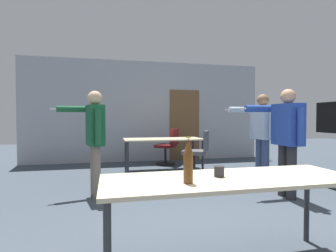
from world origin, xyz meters
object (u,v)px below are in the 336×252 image
(office_chair_far_right, at_px, (168,148))
(beer_bottle, at_px, (188,162))
(office_chair_far_left, at_px, (198,154))
(person_far_watching, at_px, (94,133))
(person_right_polo, at_px, (287,133))
(person_center_tall, at_px, (262,129))
(drink_cup, at_px, (219,171))

(office_chair_far_right, relative_size, beer_bottle, 2.83)
(office_chair_far_left, distance_m, beer_bottle, 3.72)
(person_far_watching, distance_m, office_chair_far_right, 3.09)
(person_far_watching, xyz_separation_m, person_right_polo, (2.88, -0.72, -0.00))
(person_far_watching, height_order, office_chair_far_right, person_far_watching)
(beer_bottle, bearing_deg, person_center_tall, 49.52)
(person_right_polo, distance_m, office_chair_far_left, 2.02)
(drink_cup, bearing_deg, office_chair_far_right, 82.09)
(office_chair_far_left, bearing_deg, drink_cup, -167.96)
(office_chair_far_left, height_order, beer_bottle, beer_bottle)
(office_chair_far_right, xyz_separation_m, drink_cup, (-0.66, -4.77, 0.34))
(person_right_polo, bearing_deg, office_chair_far_right, 18.93)
(person_center_tall, distance_m, office_chair_far_left, 1.40)
(office_chair_far_left, xyz_separation_m, beer_bottle, (-1.28, -3.47, 0.45))
(office_chair_far_right, bearing_deg, person_far_watching, -177.73)
(beer_bottle, bearing_deg, person_far_watching, 107.78)
(office_chair_far_left, bearing_deg, beer_bottle, -171.86)
(office_chair_far_right, distance_m, beer_bottle, 5.03)
(person_center_tall, relative_size, drink_cup, 19.62)
(drink_cup, bearing_deg, person_center_tall, 51.90)
(person_far_watching, height_order, beer_bottle, person_far_watching)
(person_right_polo, xyz_separation_m, office_chair_far_left, (-0.82, 1.77, -0.54))
(person_center_tall, distance_m, person_right_polo, 1.07)
(beer_bottle, xyz_separation_m, drink_cup, (0.30, 0.15, -0.11))
(person_center_tall, xyz_separation_m, drink_cup, (-2.04, -2.60, -0.22))
(person_far_watching, relative_size, drink_cup, 19.14)
(beer_bottle, bearing_deg, person_right_polo, 38.98)
(person_center_tall, height_order, drink_cup, person_center_tall)
(person_far_watching, distance_m, office_chair_far_left, 2.37)
(person_right_polo, xyz_separation_m, beer_bottle, (-2.10, -1.70, -0.09))
(person_far_watching, relative_size, person_right_polo, 0.99)
(person_far_watching, height_order, person_right_polo, person_right_polo)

